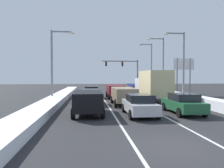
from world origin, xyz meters
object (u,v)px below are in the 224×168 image
at_px(street_lamp_right_near, 181,59).
at_px(roadside_sign_right, 184,68).
at_px(street_lamp_right_mid, 161,61).
at_px(sedan_green_right_lane_nearest, 183,103).
at_px(street_lamp_left_mid, 55,59).
at_px(suv_navy_right_lane_third, 136,88).
at_px(traffic_light_gantry, 127,68).
at_px(suv_black_left_lane_nearest, 88,101).
at_px(street_lamp_right_far, 150,63).
at_px(box_truck_right_lane_second, 153,84).
at_px(suv_tan_center_lane_second, 124,95).
at_px(suv_maroon_center_lane_third, 115,90).
at_px(sedan_red_left_lane_third, 91,92).
at_px(sedan_silver_center_lane_nearest, 139,105).
at_px(sedan_gray_left_lane_second, 90,97).

distance_m(street_lamp_right_near, roadside_sign_right, 7.31).
bearing_deg(street_lamp_right_mid, sedan_green_right_lane_nearest, -102.83).
bearing_deg(street_lamp_left_mid, suv_navy_right_lane_third, 32.50).
distance_m(traffic_light_gantry, street_lamp_left_mid, 23.53).
xyz_separation_m(traffic_light_gantry, roadside_sign_right, (6.18, -14.21, -0.48)).
relative_size(sedan_green_right_lane_nearest, street_lamp_right_mid, 0.52).
distance_m(suv_black_left_lane_nearest, street_lamp_right_far, 26.99).
bearing_deg(roadside_sign_right, sedan_green_right_lane_nearest, -113.68).
relative_size(box_truck_right_lane_second, street_lamp_right_mid, 0.84).
xyz_separation_m(suv_tan_center_lane_second, street_lamp_right_near, (7.38, 4.03, 3.76)).
xyz_separation_m(suv_maroon_center_lane_third, suv_black_left_lane_nearest, (-3.37, -11.91, 0.00)).
bearing_deg(box_truck_right_lane_second, sedan_red_left_lane_third, 141.78).
relative_size(sedan_silver_center_lane_nearest, suv_tan_center_lane_second, 0.92).
relative_size(street_lamp_right_far, roadside_sign_right, 1.60).
relative_size(suv_navy_right_lane_third, street_lamp_left_mid, 0.62).
bearing_deg(sedan_green_right_lane_nearest, sedan_gray_left_lane_second, 137.07).
distance_m(suv_tan_center_lane_second, suv_maroon_center_lane_third, 6.84).
xyz_separation_m(sedan_silver_center_lane_nearest, traffic_light_gantry, (4.21, 30.64, 3.73)).
bearing_deg(suv_black_left_lane_nearest, sedan_green_right_lane_nearest, -2.40).
bearing_deg(suv_black_left_lane_nearest, sedan_red_left_lane_third, 88.48).
bearing_deg(roadside_sign_right, sedan_red_left_lane_third, -168.07).
distance_m(sedan_silver_center_lane_nearest, street_lamp_left_mid, 13.12).
bearing_deg(suv_black_left_lane_nearest, street_lamp_left_mid, 111.70).
bearing_deg(suv_navy_right_lane_third, sedan_gray_left_lane_second, -124.21).
distance_m(suv_maroon_center_lane_third, suv_black_left_lane_nearest, 12.38).
distance_m(sedan_silver_center_lane_nearest, suv_black_left_lane_nearest, 3.71).
bearing_deg(sedan_silver_center_lane_nearest, street_lamp_right_mid, 67.39).
bearing_deg(street_lamp_right_far, box_truck_right_lane_second, -104.31).
xyz_separation_m(box_truck_right_lane_second, street_lamp_left_mid, (-10.66, 1.80, 2.86)).
bearing_deg(traffic_light_gantry, box_truck_right_lane_second, -92.22).
bearing_deg(sedan_silver_center_lane_nearest, street_lamp_right_near, 54.16).
xyz_separation_m(box_truck_right_lane_second, roadside_sign_right, (7.04, 8.10, 2.12)).
bearing_deg(sedan_silver_center_lane_nearest, roadside_sign_right, 57.69).
relative_size(suv_maroon_center_lane_third, street_lamp_right_mid, 0.57).
xyz_separation_m(suv_navy_right_lane_third, sedan_gray_left_lane_second, (-6.85, -10.08, -0.25)).
bearing_deg(sedan_red_left_lane_third, suv_black_left_lane_nearest, -91.52).
bearing_deg(roadside_sign_right, suv_black_left_lane_nearest, -131.87).
distance_m(suv_tan_center_lane_second, street_lamp_left_mid, 9.08).
bearing_deg(sedan_red_left_lane_third, sedan_green_right_lane_nearest, -62.85).
distance_m(sedan_silver_center_lane_nearest, sedan_gray_left_lane_second, 7.70).
bearing_deg(suv_navy_right_lane_third, suv_black_left_lane_nearest, -113.49).
xyz_separation_m(suv_navy_right_lane_third, street_lamp_right_mid, (3.86, 0.49, 4.10)).
distance_m(suv_navy_right_lane_third, sedan_red_left_lane_third, 7.51).
xyz_separation_m(sedan_gray_left_lane_second, street_lamp_right_far, (11.03, 18.11, 4.47)).
distance_m(suv_tan_center_lane_second, street_lamp_right_near, 9.21).
relative_size(suv_navy_right_lane_third, sedan_red_left_lane_third, 1.09).
xyz_separation_m(suv_black_left_lane_nearest, street_lamp_right_far, (11.20, 24.19, 4.21)).
bearing_deg(roadside_sign_right, street_lamp_right_near, -116.35).
height_order(sedan_silver_center_lane_nearest, suv_maroon_center_lane_third, suv_maroon_center_lane_third).
bearing_deg(suv_tan_center_lane_second, traffic_light_gantry, 79.86).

